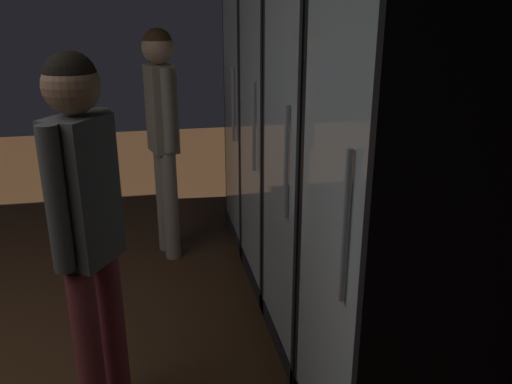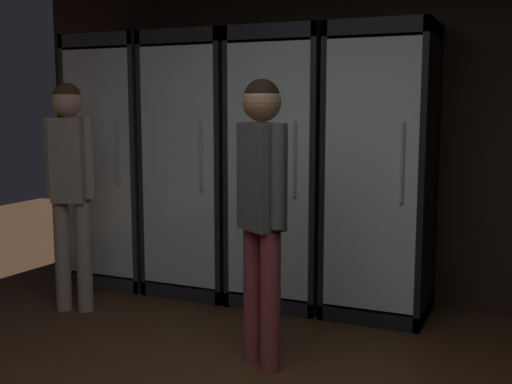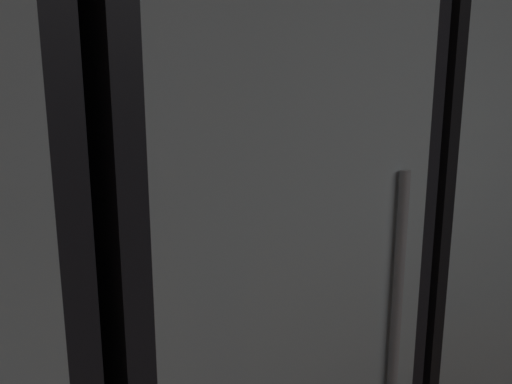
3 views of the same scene
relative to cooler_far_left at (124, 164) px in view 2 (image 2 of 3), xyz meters
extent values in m
cube|color=black|center=(2.09, 0.30, 0.44)|extent=(6.00, 0.06, 2.80)
cube|color=#2B2B30|center=(0.00, 0.23, 0.03)|extent=(0.67, 0.04, 1.97)
cube|color=#2B2B30|center=(-0.32, -0.04, 0.03)|extent=(0.04, 0.60, 1.97)
cube|color=#2B2B30|center=(0.32, -0.04, 0.03)|extent=(0.04, 0.60, 1.97)
cube|color=#2B2B30|center=(0.00, -0.04, 0.96)|extent=(0.67, 0.60, 0.10)
cube|color=#2B2B30|center=(0.00, -0.04, -0.91)|extent=(0.67, 0.60, 0.10)
cube|color=white|center=(0.00, 0.20, 0.03)|extent=(0.59, 0.02, 1.73)
cube|color=silver|center=(0.00, -0.33, 0.03)|extent=(0.59, 0.02, 1.73)
cylinder|color=#B2B2B7|center=(0.20, -0.36, 0.13)|extent=(0.02, 0.02, 0.50)
cube|color=silver|center=(0.00, -0.04, -0.84)|extent=(0.57, 0.52, 0.02)
cylinder|color=brown|center=(-0.22, -0.07, -0.73)|extent=(0.07, 0.07, 0.20)
cylinder|color=brown|center=(-0.22, -0.07, -0.59)|extent=(0.02, 0.02, 0.07)
cylinder|color=tan|center=(-0.22, -0.07, -0.73)|extent=(0.07, 0.07, 0.06)
cylinder|color=black|center=(-0.07, -0.07, -0.73)|extent=(0.07, 0.07, 0.19)
cylinder|color=black|center=(-0.07, -0.07, -0.60)|extent=(0.03, 0.03, 0.08)
cylinder|color=#B2332D|center=(-0.07, -0.07, -0.73)|extent=(0.07, 0.07, 0.07)
cylinder|color=#194723|center=(0.07, -0.03, -0.73)|extent=(0.08, 0.08, 0.19)
cylinder|color=#194723|center=(0.07, -0.03, -0.60)|extent=(0.03, 0.03, 0.08)
cylinder|color=#B2332D|center=(0.07, -0.03, -0.74)|extent=(0.08, 0.08, 0.06)
cylinder|color=brown|center=(0.22, -0.04, -0.73)|extent=(0.08, 0.08, 0.20)
cylinder|color=brown|center=(0.22, -0.04, -0.58)|extent=(0.02, 0.02, 0.10)
cylinder|color=#2D2D33|center=(0.22, -0.04, -0.73)|extent=(0.08, 0.08, 0.06)
cube|color=silver|center=(0.00, -0.04, -0.26)|extent=(0.57, 0.52, 0.02)
cylinder|color=brown|center=(-0.20, -0.04, -0.15)|extent=(0.07, 0.07, 0.21)
cylinder|color=brown|center=(-0.20, -0.04, -0.02)|extent=(0.02, 0.02, 0.06)
cylinder|color=#B2332D|center=(-0.20, -0.04, -0.18)|extent=(0.07, 0.07, 0.07)
cylinder|color=#9EAD99|center=(0.00, -0.02, -0.16)|extent=(0.08, 0.08, 0.20)
cylinder|color=#9EAD99|center=(0.00, -0.02, -0.02)|extent=(0.02, 0.02, 0.09)
cylinder|color=#2D2D33|center=(0.00, -0.02, -0.18)|extent=(0.08, 0.08, 0.06)
cylinder|color=black|center=(0.20, -0.06, -0.14)|extent=(0.07, 0.07, 0.23)
cylinder|color=black|center=(0.20, -0.06, 0.02)|extent=(0.02, 0.02, 0.08)
cylinder|color=tan|center=(0.20, -0.06, -0.13)|extent=(0.07, 0.07, 0.07)
cube|color=silver|center=(0.00, -0.04, 0.31)|extent=(0.57, 0.52, 0.02)
cylinder|color=brown|center=(-0.14, -0.05, 0.41)|extent=(0.08, 0.08, 0.18)
cylinder|color=brown|center=(-0.14, -0.05, 0.53)|extent=(0.03, 0.03, 0.06)
cylinder|color=#B2332D|center=(-0.14, -0.05, 0.38)|extent=(0.08, 0.08, 0.06)
cylinder|color=#336B38|center=(0.15, -0.06, 0.41)|extent=(0.08, 0.08, 0.18)
cylinder|color=#336B38|center=(0.15, -0.06, 0.54)|extent=(0.03, 0.03, 0.08)
cylinder|color=#B2332D|center=(0.15, -0.06, 0.41)|extent=(0.08, 0.08, 0.06)
cube|color=black|center=(0.70, 0.23, 0.03)|extent=(0.67, 0.04, 1.97)
cube|color=black|center=(0.39, -0.04, 0.03)|extent=(0.04, 0.60, 1.97)
cube|color=black|center=(1.02, -0.04, 0.03)|extent=(0.04, 0.60, 1.97)
cube|color=black|center=(0.70, -0.04, 0.96)|extent=(0.67, 0.60, 0.10)
cube|color=black|center=(0.70, -0.04, -0.91)|extent=(0.67, 0.60, 0.10)
cube|color=white|center=(0.70, 0.20, 0.03)|extent=(0.59, 0.02, 1.73)
cube|color=silver|center=(0.70, -0.33, 0.03)|extent=(0.59, 0.02, 1.73)
cylinder|color=#B2B2B7|center=(0.91, -0.36, 0.13)|extent=(0.02, 0.02, 0.50)
cube|color=silver|center=(0.70, -0.04, -0.84)|extent=(0.57, 0.52, 0.02)
cylinder|color=#336B38|center=(0.51, -0.09, -0.71)|extent=(0.08, 0.08, 0.24)
cylinder|color=#336B38|center=(0.51, -0.09, -0.55)|extent=(0.03, 0.03, 0.08)
cylinder|color=tan|center=(0.51, -0.09, -0.72)|extent=(0.08, 0.08, 0.06)
cylinder|color=black|center=(0.70, -0.07, -0.72)|extent=(0.07, 0.07, 0.21)
cylinder|color=black|center=(0.70, -0.07, -0.57)|extent=(0.02, 0.02, 0.09)
cylinder|color=beige|center=(0.70, -0.07, -0.72)|extent=(0.07, 0.07, 0.08)
cylinder|color=brown|center=(0.89, -0.08, -0.72)|extent=(0.06, 0.06, 0.21)
cylinder|color=brown|center=(0.89, -0.08, -0.57)|extent=(0.02, 0.02, 0.08)
cylinder|color=tan|center=(0.89, -0.08, -0.72)|extent=(0.07, 0.07, 0.07)
cube|color=silver|center=(0.70, -0.04, -0.26)|extent=(0.57, 0.52, 0.02)
cylinder|color=#194723|center=(0.57, -0.04, -0.15)|extent=(0.07, 0.07, 0.20)
cylinder|color=#194723|center=(0.57, -0.04, -0.01)|extent=(0.03, 0.03, 0.08)
cylinder|color=#2D2D33|center=(0.57, -0.04, -0.17)|extent=(0.07, 0.07, 0.06)
cylinder|color=gray|center=(0.85, -0.05, -0.14)|extent=(0.07, 0.07, 0.22)
cylinder|color=gray|center=(0.85, -0.05, 0.01)|extent=(0.03, 0.03, 0.08)
cylinder|color=tan|center=(0.85, -0.05, -0.17)|extent=(0.08, 0.08, 0.06)
cube|color=silver|center=(0.70, -0.04, 0.31)|extent=(0.57, 0.52, 0.02)
cylinder|color=#9EAD99|center=(0.52, -0.02, 0.42)|extent=(0.07, 0.07, 0.21)
cylinder|color=#9EAD99|center=(0.52, -0.02, 0.57)|extent=(0.02, 0.02, 0.08)
cylinder|color=beige|center=(0.52, -0.02, 0.41)|extent=(0.07, 0.07, 0.06)
cylinder|color=brown|center=(0.71, -0.05, 0.41)|extent=(0.07, 0.07, 0.19)
cylinder|color=brown|center=(0.71, -0.05, 0.54)|extent=(0.02, 0.02, 0.07)
cylinder|color=#2D2D33|center=(0.71, -0.05, 0.40)|extent=(0.07, 0.07, 0.07)
cylinder|color=#9EAD99|center=(0.90, 0.00, 0.41)|extent=(0.06, 0.06, 0.19)
cylinder|color=#9EAD99|center=(0.90, 0.00, 0.55)|extent=(0.02, 0.02, 0.10)
cylinder|color=#2D2D33|center=(0.90, 0.00, 0.40)|extent=(0.07, 0.07, 0.07)
cube|color=black|center=(1.41, 0.23, 0.03)|extent=(0.67, 0.04, 1.97)
cube|color=black|center=(1.09, -0.04, 0.03)|extent=(0.04, 0.60, 1.97)
cube|color=black|center=(1.73, -0.04, 0.03)|extent=(0.04, 0.60, 1.97)
cube|color=black|center=(1.41, -0.04, 0.96)|extent=(0.67, 0.60, 0.10)
cube|color=black|center=(1.41, -0.04, -0.91)|extent=(0.67, 0.60, 0.10)
cube|color=white|center=(1.41, 0.20, 0.03)|extent=(0.59, 0.02, 1.73)
cube|color=silver|center=(1.41, -0.33, 0.03)|extent=(0.59, 0.02, 1.73)
cylinder|color=#B2B2B7|center=(1.61, -0.36, 0.13)|extent=(0.02, 0.02, 0.50)
cube|color=silver|center=(1.41, -0.04, -0.84)|extent=(0.57, 0.52, 0.02)
cylinder|color=brown|center=(1.21, -0.03, -0.72)|extent=(0.08, 0.08, 0.23)
cylinder|color=brown|center=(1.21, -0.03, -0.55)|extent=(0.03, 0.03, 0.10)
cylinder|color=#B2332D|center=(1.21, -0.03, -0.74)|extent=(0.08, 0.08, 0.08)
cylinder|color=brown|center=(1.41, 0.00, -0.72)|extent=(0.08, 0.08, 0.23)
cylinder|color=brown|center=(1.41, 0.00, -0.56)|extent=(0.03, 0.03, 0.09)
cylinder|color=beige|center=(1.41, 0.00, -0.72)|extent=(0.08, 0.08, 0.06)
cylinder|color=#336B38|center=(1.59, -0.03, -0.73)|extent=(0.07, 0.07, 0.21)
cylinder|color=#336B38|center=(1.59, -0.03, -0.58)|extent=(0.03, 0.03, 0.09)
cylinder|color=white|center=(1.59, -0.03, -0.72)|extent=(0.08, 0.08, 0.06)
cube|color=silver|center=(1.41, -0.04, -0.26)|extent=(0.57, 0.52, 0.02)
cylinder|color=gray|center=(1.21, -0.09, -0.16)|extent=(0.07, 0.07, 0.19)
cylinder|color=gray|center=(1.21, -0.09, -0.02)|extent=(0.03, 0.03, 0.09)
cylinder|color=white|center=(1.21, -0.09, -0.18)|extent=(0.07, 0.07, 0.06)
cylinder|color=#9EAD99|center=(1.41, 0.00, -0.14)|extent=(0.07, 0.07, 0.23)
cylinder|color=#9EAD99|center=(1.41, 0.00, 0.02)|extent=(0.02, 0.02, 0.10)
cylinder|color=white|center=(1.41, 0.00, -0.15)|extent=(0.07, 0.07, 0.06)
cylinder|color=black|center=(1.59, -0.09, -0.15)|extent=(0.07, 0.07, 0.21)
cylinder|color=black|center=(1.59, -0.09, -0.01)|extent=(0.03, 0.03, 0.09)
cylinder|color=white|center=(1.59, -0.09, -0.16)|extent=(0.08, 0.08, 0.07)
cube|color=silver|center=(1.41, -0.04, 0.31)|extent=(0.57, 0.52, 0.02)
cylinder|color=black|center=(1.20, -0.01, 0.42)|extent=(0.06, 0.06, 0.20)
cylinder|color=black|center=(1.20, -0.01, 0.56)|extent=(0.02, 0.02, 0.07)
cylinder|color=beige|center=(1.20, -0.01, 0.40)|extent=(0.07, 0.07, 0.07)
cylinder|color=#336B38|center=(1.33, 0.00, 0.42)|extent=(0.06, 0.06, 0.21)
cylinder|color=#336B38|center=(1.33, 0.00, 0.57)|extent=(0.02, 0.02, 0.08)
cylinder|color=#B2332D|center=(1.33, 0.00, 0.42)|extent=(0.06, 0.06, 0.06)
cylinder|color=black|center=(1.48, -0.05, 0.43)|extent=(0.07, 0.07, 0.22)
cylinder|color=black|center=(1.48, -0.05, 0.58)|extent=(0.03, 0.03, 0.10)
cylinder|color=#B2332D|center=(1.48, -0.05, 0.41)|extent=(0.08, 0.08, 0.08)
cylinder|color=black|center=(1.62, 0.00, 0.43)|extent=(0.06, 0.06, 0.22)
cylinder|color=black|center=(1.62, 0.00, 0.57)|extent=(0.02, 0.02, 0.07)
cylinder|color=#2D2D33|center=(1.62, 0.00, 0.41)|extent=(0.06, 0.06, 0.08)
cube|color=black|center=(2.11, 0.23, 0.03)|extent=(0.67, 0.04, 1.97)
cube|color=black|center=(1.80, -0.04, 0.03)|extent=(0.04, 0.60, 1.97)
cube|color=black|center=(2.43, -0.04, 0.03)|extent=(0.04, 0.60, 1.97)
cube|color=black|center=(2.11, -0.04, 0.96)|extent=(0.67, 0.60, 0.10)
cube|color=black|center=(2.11, -0.04, -0.91)|extent=(0.67, 0.60, 0.10)
cube|color=white|center=(2.11, 0.20, 0.03)|extent=(0.59, 0.02, 1.73)
cube|color=silver|center=(2.11, -0.33, 0.03)|extent=(0.59, 0.02, 1.73)
cylinder|color=#B2B2B7|center=(2.32, -0.36, 0.13)|extent=(0.02, 0.02, 0.50)
cube|color=silver|center=(2.11, -0.04, -0.84)|extent=(0.57, 0.52, 0.02)
cylinder|color=#336B38|center=(1.90, 0.00, -0.73)|extent=(0.07, 0.07, 0.20)
cylinder|color=#336B38|center=(1.90, 0.00, -0.58)|extent=(0.03, 0.03, 0.09)
cylinder|color=white|center=(1.90, 0.00, -0.74)|extent=(0.07, 0.07, 0.07)
cylinder|color=#336B38|center=(2.05, -0.07, -0.73)|extent=(0.08, 0.08, 0.20)
cylinder|color=#336B38|center=(2.05, -0.07, -0.59)|extent=(0.02, 0.02, 0.09)
cylinder|color=white|center=(2.05, -0.07, -0.75)|extent=(0.08, 0.08, 0.06)
cylinder|color=#194723|center=(2.18, -0.02, -0.71)|extent=(0.08, 0.08, 0.24)
cylinder|color=#194723|center=(2.18, -0.02, -0.54)|extent=(0.03, 0.03, 0.09)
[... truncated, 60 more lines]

